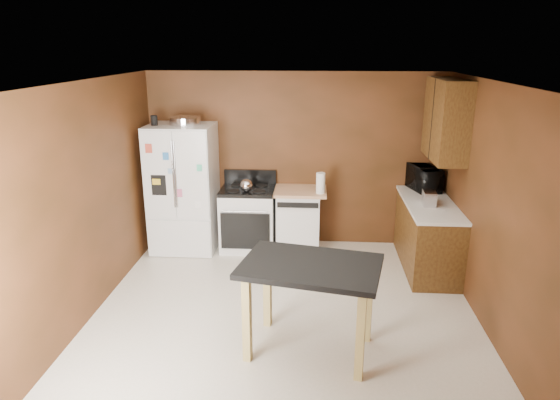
# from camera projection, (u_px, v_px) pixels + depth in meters

# --- Properties ---
(floor) EXTENTS (4.50, 4.50, 0.00)m
(floor) POSITION_uv_depth(u_px,v_px,m) (284.00, 317.00, 5.44)
(floor) COLOR white
(floor) RESTS_ON ground
(ceiling) EXTENTS (4.50, 4.50, 0.00)m
(ceiling) POSITION_uv_depth(u_px,v_px,m) (285.00, 83.00, 4.70)
(ceiling) COLOR white
(ceiling) RESTS_ON ground
(wall_back) EXTENTS (4.20, 0.00, 4.20)m
(wall_back) POSITION_uv_depth(u_px,v_px,m) (294.00, 160.00, 7.21)
(wall_back) COLOR brown
(wall_back) RESTS_ON ground
(wall_front) EXTENTS (4.20, 0.00, 4.20)m
(wall_front) POSITION_uv_depth(u_px,v_px,m) (260.00, 329.00, 2.93)
(wall_front) COLOR brown
(wall_front) RESTS_ON ground
(wall_left) EXTENTS (0.00, 4.50, 4.50)m
(wall_left) POSITION_uv_depth(u_px,v_px,m) (84.00, 204.00, 5.21)
(wall_left) COLOR brown
(wall_left) RESTS_ON ground
(wall_right) EXTENTS (0.00, 4.50, 4.50)m
(wall_right) POSITION_uv_depth(u_px,v_px,m) (496.00, 213.00, 4.92)
(wall_right) COLOR brown
(wall_right) RESTS_ON ground
(roasting_pan) EXTENTS (0.43, 0.43, 0.11)m
(roasting_pan) POSITION_uv_depth(u_px,v_px,m) (185.00, 121.00, 6.79)
(roasting_pan) COLOR silver
(roasting_pan) RESTS_ON refrigerator
(pen_cup) EXTENTS (0.09, 0.09, 0.13)m
(pen_cup) POSITION_uv_depth(u_px,v_px,m) (154.00, 120.00, 6.73)
(pen_cup) COLOR black
(pen_cup) RESTS_ON refrigerator
(kettle) EXTENTS (0.18, 0.18, 0.18)m
(kettle) POSITION_uv_depth(u_px,v_px,m) (246.00, 185.00, 6.87)
(kettle) COLOR silver
(kettle) RESTS_ON gas_range
(paper_towel) EXTENTS (0.15, 0.15, 0.29)m
(paper_towel) POSITION_uv_depth(u_px,v_px,m) (321.00, 183.00, 6.82)
(paper_towel) COLOR white
(paper_towel) RESTS_ON dishwasher
(green_canister) EXTENTS (0.11, 0.11, 0.11)m
(green_canister) POSITION_uv_depth(u_px,v_px,m) (322.00, 185.00, 7.04)
(green_canister) COLOR green
(green_canister) RESTS_ON dishwasher
(toaster) EXTENTS (0.17, 0.26, 0.18)m
(toaster) POSITION_uv_depth(u_px,v_px,m) (429.00, 198.00, 6.30)
(toaster) COLOR silver
(toaster) RESTS_ON right_cabinets
(microwave) EXTENTS (0.53, 0.65, 0.31)m
(microwave) POSITION_uv_depth(u_px,v_px,m) (423.00, 179.00, 6.96)
(microwave) COLOR black
(microwave) RESTS_ON right_cabinets
(refrigerator) EXTENTS (0.90, 0.80, 1.80)m
(refrigerator) POSITION_uv_depth(u_px,v_px,m) (183.00, 188.00, 7.05)
(refrigerator) COLOR white
(refrigerator) RESTS_ON ground
(gas_range) EXTENTS (0.76, 0.68, 1.10)m
(gas_range) POSITION_uv_depth(u_px,v_px,m) (248.00, 218.00, 7.18)
(gas_range) COLOR white
(gas_range) RESTS_ON ground
(dishwasher) EXTENTS (0.78, 0.63, 0.89)m
(dishwasher) POSITION_uv_depth(u_px,v_px,m) (298.00, 219.00, 7.16)
(dishwasher) COLOR white
(dishwasher) RESTS_ON ground
(right_cabinets) EXTENTS (0.63, 1.58, 2.45)m
(right_cabinets) POSITION_uv_depth(u_px,v_px,m) (433.00, 201.00, 6.45)
(right_cabinets) COLOR brown
(right_cabinets) RESTS_ON ground
(island) EXTENTS (1.41, 1.09, 0.91)m
(island) POSITION_uv_depth(u_px,v_px,m) (310.00, 277.00, 4.64)
(island) COLOR black
(island) RESTS_ON ground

